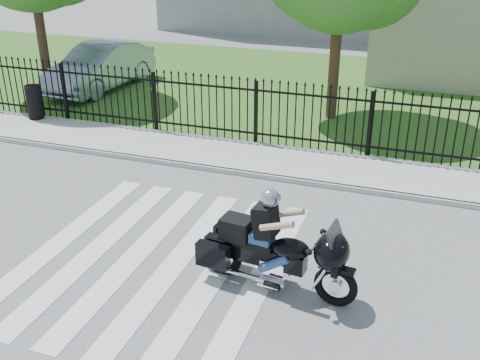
% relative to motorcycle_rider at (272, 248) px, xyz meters
% --- Properties ---
extents(ground, '(120.00, 120.00, 0.00)m').
position_rel_motorcycle_rider_xyz_m(ground, '(-2.21, 0.11, -0.75)').
color(ground, slate).
rests_on(ground, ground).
extents(crosswalk, '(5.00, 5.50, 0.01)m').
position_rel_motorcycle_rider_xyz_m(crosswalk, '(-2.21, 0.11, -0.75)').
color(crosswalk, silver).
rests_on(crosswalk, ground).
extents(sidewalk, '(40.00, 2.00, 0.12)m').
position_rel_motorcycle_rider_xyz_m(sidewalk, '(-2.21, 5.11, -0.69)').
color(sidewalk, '#ADAAA3').
rests_on(sidewalk, ground).
extents(curb, '(40.00, 0.12, 0.12)m').
position_rel_motorcycle_rider_xyz_m(curb, '(-2.21, 4.11, -0.69)').
color(curb, '#ADAAA3').
rests_on(curb, ground).
extents(grass_strip, '(40.00, 12.00, 0.02)m').
position_rel_motorcycle_rider_xyz_m(grass_strip, '(-2.21, 12.11, -0.74)').
color(grass_strip, '#345B1F').
rests_on(grass_strip, ground).
extents(iron_fence, '(26.00, 0.04, 1.80)m').
position_rel_motorcycle_rider_xyz_m(iron_fence, '(-2.21, 6.11, 0.15)').
color(iron_fence, black).
rests_on(iron_fence, ground).
extents(motorcycle_rider, '(2.78, 1.08, 1.84)m').
position_rel_motorcycle_rider_xyz_m(motorcycle_rider, '(0.00, 0.00, 0.00)').
color(motorcycle_rider, black).
rests_on(motorcycle_rider, ground).
extents(parked_car, '(2.02, 4.92, 1.59)m').
position_rel_motorcycle_rider_xyz_m(parked_car, '(-9.21, 9.67, 0.06)').
color(parked_car, '#8E9DB3').
rests_on(parked_car, grass_strip).
extents(litter_bin, '(0.54, 0.54, 1.01)m').
position_rel_motorcycle_rider_xyz_m(litter_bin, '(-9.12, 5.81, -0.13)').
color(litter_bin, black).
rests_on(litter_bin, sidewalk).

